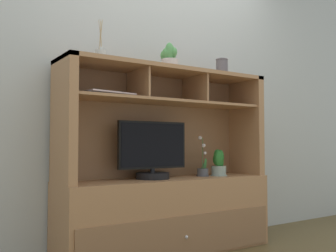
# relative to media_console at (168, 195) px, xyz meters

# --- Properties ---
(back_wall) EXTENTS (6.00, 0.02, 2.80)m
(back_wall) POSITION_rel_media_console_xyz_m (0.00, 0.24, 0.97)
(back_wall) COLOR #B4B9B7
(back_wall) RESTS_ON ground
(media_console) EXTENTS (1.68, 0.47, 1.39)m
(media_console) POSITION_rel_media_console_xyz_m (0.00, 0.00, 0.00)
(media_console) COLOR #A5754D
(media_console) RESTS_ON ground
(tv_monitor) EXTENTS (0.57, 0.25, 0.43)m
(tv_monitor) POSITION_rel_media_console_xyz_m (-0.13, 0.01, 0.31)
(tv_monitor) COLOR black
(tv_monitor) RESTS_ON media_console
(potted_orchid) EXTENTS (0.10, 0.10, 0.32)m
(potted_orchid) POSITION_rel_media_console_xyz_m (0.34, -0.01, 0.19)
(potted_orchid) COLOR #4B4B51
(potted_orchid) RESTS_ON media_console
(potted_fern) EXTENTS (0.14, 0.14, 0.22)m
(potted_fern) POSITION_rel_media_console_xyz_m (0.47, -0.05, 0.23)
(potted_fern) COLOR #8A9D92
(potted_fern) RESTS_ON media_console
(magazine_stack_left) EXTENTS (0.39, 0.30, 0.02)m
(magazine_stack_left) POSITION_rel_media_console_xyz_m (-0.52, -0.01, 0.73)
(magazine_stack_left) COLOR #383742
(magazine_stack_left) RESTS_ON media_console
(diffuser_bottle) EXTENTS (0.07, 0.07, 0.30)m
(diffuser_bottle) POSITION_rel_media_console_xyz_m (-0.55, 0.02, 1.01)
(diffuser_bottle) COLOR #B8BDB9
(diffuser_bottle) RESTS_ON media_console
(potted_succulent) EXTENTS (0.15, 0.15, 0.20)m
(potted_succulent) POSITION_rel_media_console_xyz_m (-0.01, -0.03, 1.05)
(potted_succulent) COLOR beige
(potted_succulent) RESTS_ON media_console
(ceramic_vase) EXTENTS (0.10, 0.10, 0.15)m
(ceramic_vase) POSITION_rel_media_console_xyz_m (0.55, -0.01, 1.04)
(ceramic_vase) COLOR #5B555C
(ceramic_vase) RESTS_ON media_console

